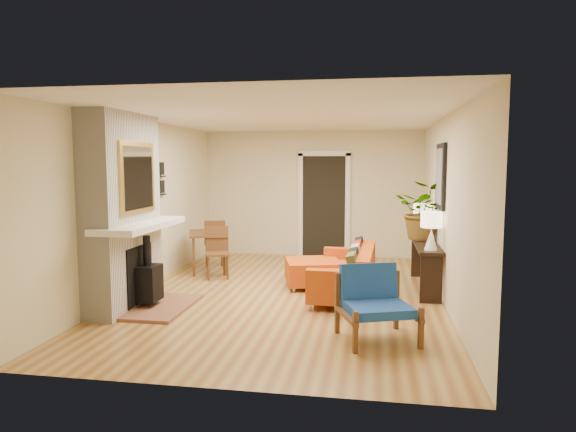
# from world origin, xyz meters

# --- Properties ---
(room_shell) EXTENTS (6.50, 6.50, 6.50)m
(room_shell) POSITION_xyz_m (0.60, 2.63, 1.24)
(room_shell) COLOR #B48B45
(room_shell) RESTS_ON ground
(fireplace) EXTENTS (1.09, 1.68, 2.60)m
(fireplace) POSITION_xyz_m (-2.00, -1.00, 1.24)
(fireplace) COLOR white
(fireplace) RESTS_ON ground
(sofa) EXTENTS (0.90, 1.96, 0.76)m
(sofa) POSITION_xyz_m (0.93, 0.11, 0.33)
(sofa) COLOR silver
(sofa) RESTS_ON ground
(ottoman) EXTENTS (1.01, 1.01, 0.42)m
(ottoman) POSITION_xyz_m (0.34, 0.58, 0.24)
(ottoman) COLOR silver
(ottoman) RESTS_ON ground
(blue_chair) EXTENTS (0.98, 0.97, 0.81)m
(blue_chair) POSITION_xyz_m (1.29, -1.68, 0.43)
(blue_chair) COLOR brown
(blue_chair) RESTS_ON ground
(dining_table) EXTENTS (1.05, 1.64, 0.87)m
(dining_table) POSITION_xyz_m (-1.58, 1.40, 0.57)
(dining_table) COLOR brown
(dining_table) RESTS_ON ground
(console_table) EXTENTS (0.34, 1.85, 0.72)m
(console_table) POSITION_xyz_m (2.07, 0.70, 0.58)
(console_table) COLOR black
(console_table) RESTS_ON ground
(lamp_near) EXTENTS (0.30, 0.30, 0.54)m
(lamp_near) POSITION_xyz_m (2.07, 0.01, 1.06)
(lamp_near) COLOR white
(lamp_near) RESTS_ON console_table
(lamp_far) EXTENTS (0.30, 0.30, 0.54)m
(lamp_far) POSITION_xyz_m (2.07, 1.39, 1.06)
(lamp_far) COLOR white
(lamp_far) RESTS_ON console_table
(houseplant) EXTENTS (1.03, 0.96, 0.93)m
(houseplant) POSITION_xyz_m (2.06, 0.98, 1.19)
(houseplant) COLOR #1E5919
(houseplant) RESTS_ON console_table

